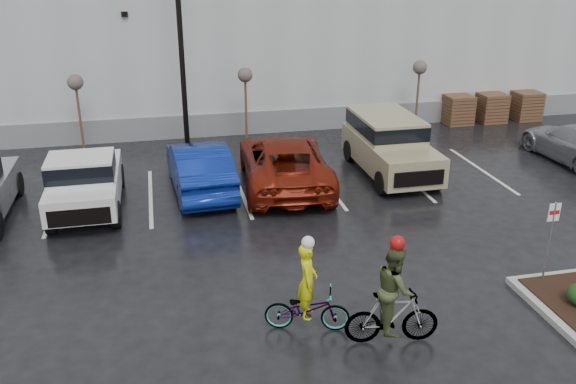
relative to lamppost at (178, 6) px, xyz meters
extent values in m
plane|color=black|center=(4.00, -12.00, -5.69)|extent=(120.00, 120.00, 0.00)
cube|color=#AFB2B4|center=(4.00, 10.00, -2.19)|extent=(60.00, 15.00, 7.00)
cube|color=slate|center=(4.00, 2.45, -5.19)|extent=(60.00, 0.12, 1.00)
cube|color=#2D431C|center=(4.00, 33.00, -2.69)|extent=(80.00, 25.00, 6.00)
cylinder|color=black|center=(0.00, 0.00, -1.19)|extent=(0.20, 0.20, 9.00)
cylinder|color=#45281B|center=(-4.00, 1.00, -4.29)|extent=(0.10, 0.10, 2.80)
sphere|color=#4B423C|center=(-4.00, 1.00, -2.79)|extent=(0.60, 0.60, 0.60)
cylinder|color=#45281B|center=(2.50, 1.00, -4.29)|extent=(0.10, 0.10, 2.80)
sphere|color=#4B423C|center=(2.50, 1.00, -2.79)|extent=(0.60, 0.60, 0.60)
cylinder|color=#45281B|center=(10.00, 1.00, -4.29)|extent=(0.10, 0.10, 2.80)
sphere|color=#4B423C|center=(10.00, 1.00, -2.79)|extent=(0.60, 0.60, 0.60)
cube|color=#45281B|center=(12.50, 2.00, -5.01)|extent=(1.20, 1.20, 1.35)
cube|color=#45281B|center=(14.20, 2.00, -5.01)|extent=(1.20, 1.20, 1.35)
cube|color=#45281B|center=(16.00, 2.00, -5.01)|extent=(1.20, 1.20, 1.35)
cylinder|color=gray|center=(7.80, -11.80, -4.59)|extent=(0.05, 0.05, 2.20)
cube|color=white|center=(7.80, -11.80, -3.74)|extent=(0.30, 0.02, 0.45)
cube|color=red|center=(7.80, -11.81, -3.74)|extent=(0.26, 0.02, 0.10)
imported|color=navy|center=(0.17, -3.77, -4.84)|extent=(2.10, 5.21, 1.68)
imported|color=maroon|center=(3.05, -3.88, -4.84)|extent=(3.37, 6.34, 1.70)
imported|color=#3F3F44|center=(1.74, -12.33, -5.20)|extent=(1.94, 1.12, 0.96)
imported|color=#D0D10B|center=(1.74, -12.33, -4.49)|extent=(0.56, 0.70, 1.69)
sphere|color=silver|center=(1.74, -12.33, -3.60)|extent=(0.28, 0.28, 0.28)
imported|color=#3F3F44|center=(3.34, -13.16, -5.09)|extent=(1.96, 0.82, 1.18)
imported|color=#3B4424|center=(3.34, -13.16, -4.40)|extent=(0.62, 0.97, 1.87)
sphere|color=#990C0C|center=(3.34, -13.16, -3.38)|extent=(0.31, 0.31, 0.31)
camera|label=1|loc=(-1.06, -23.12, 2.05)|focal=38.00mm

